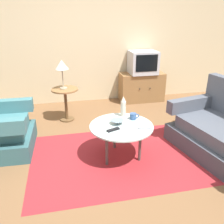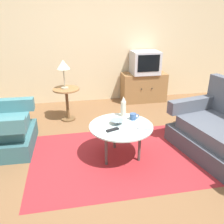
# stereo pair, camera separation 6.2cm
# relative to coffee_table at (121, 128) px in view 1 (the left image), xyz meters

# --- Properties ---
(ground_plane) EXTENTS (16.00, 16.00, 0.00)m
(ground_plane) POSITION_rel_coffee_table_xyz_m (-0.07, -0.00, -0.43)
(ground_plane) COLOR brown
(back_wall) EXTENTS (9.00, 0.12, 2.70)m
(back_wall) POSITION_rel_coffee_table_xyz_m (-0.07, 2.34, 0.92)
(back_wall) COLOR #CCB78E
(back_wall) RESTS_ON ground
(area_rug) EXTENTS (2.35, 1.59, 0.00)m
(area_rug) POSITION_rel_coffee_table_xyz_m (0.00, 0.00, -0.42)
(area_rug) COLOR maroon
(area_rug) RESTS_ON ground
(coffee_table) EXTENTS (0.81, 0.81, 0.46)m
(coffee_table) POSITION_rel_coffee_table_xyz_m (0.00, 0.00, 0.00)
(coffee_table) COLOR #B2C6C1
(coffee_table) RESTS_ON ground
(side_table) EXTENTS (0.45, 0.45, 0.58)m
(side_table) POSITION_rel_coffee_table_xyz_m (-0.65, 1.35, -0.01)
(side_table) COLOR olive
(side_table) RESTS_ON ground
(tv_stand) EXTENTS (0.92, 0.43, 0.60)m
(tv_stand) POSITION_rel_coffee_table_xyz_m (0.96, 2.04, -0.13)
(tv_stand) COLOR olive
(tv_stand) RESTS_ON ground
(television) EXTENTS (0.55, 0.46, 0.45)m
(television) POSITION_rel_coffee_table_xyz_m (0.96, 2.03, 0.40)
(television) COLOR #B7B7BC
(television) RESTS_ON tv_stand
(table_lamp) EXTENTS (0.22, 0.22, 0.48)m
(table_lamp) POSITION_rel_coffee_table_xyz_m (-0.67, 1.36, 0.54)
(table_lamp) COLOR #9E937A
(table_lamp) RESTS_ON side_table
(vase) EXTENTS (0.07, 0.07, 0.28)m
(vase) POSITION_rel_coffee_table_xyz_m (0.10, 0.28, 0.18)
(vase) COLOR beige
(vase) RESTS_ON coffee_table
(mug) EXTENTS (0.13, 0.09, 0.08)m
(mug) POSITION_rel_coffee_table_xyz_m (0.20, 0.15, 0.08)
(mug) COLOR #335184
(mug) RESTS_ON coffee_table
(bowl) EXTENTS (0.17, 0.17, 0.05)m
(bowl) POSITION_rel_coffee_table_xyz_m (-0.04, 0.06, 0.07)
(bowl) COLOR slate
(bowl) RESTS_ON coffee_table
(tv_remote_dark) EXTENTS (0.17, 0.10, 0.02)m
(tv_remote_dark) POSITION_rel_coffee_table_xyz_m (-0.13, -0.11, 0.05)
(tv_remote_dark) COLOR black
(tv_remote_dark) RESTS_ON coffee_table
(tv_remote_silver) EXTENTS (0.16, 0.08, 0.02)m
(tv_remote_silver) POSITION_rel_coffee_table_xyz_m (0.26, -0.15, 0.05)
(tv_remote_silver) COLOR #B2B2B7
(tv_remote_silver) RESTS_ON coffee_table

